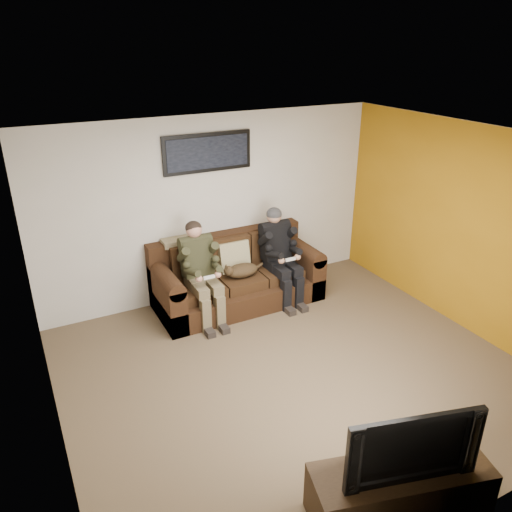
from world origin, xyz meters
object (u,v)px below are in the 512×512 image
tv_stand (399,491)px  television (407,440)px  cat (241,270)px  person_left (200,267)px  framed_poster (208,152)px  person_right (279,250)px  sofa (236,278)px

tv_stand → television: 0.53m
cat → tv_stand: (-0.35, -3.58, -0.34)m
person_left → framed_poster: bearing=55.4°
framed_poster → tv_stand: framed_poster is taller
television → person_right: bearing=90.2°
person_right → tv_stand: bearing=-104.9°
cat → tv_stand: cat is taller
framed_poster → tv_stand: (-0.15, -4.17, -1.87)m
sofa → television: (-0.35, -3.78, 0.40)m
person_left → cat: person_left is taller
sofa → person_right: size_ratio=1.75×
person_left → framed_poster: size_ratio=1.06×
person_left → cat: (0.59, -0.01, -0.18)m
person_right → cat: (-0.61, -0.01, -0.19)m
framed_poster → television: bearing=-92.1°
sofa → person_right: bearing=-18.0°
cat → framed_poster: (-0.19, 0.59, 1.53)m
cat → television: size_ratio=0.62×
person_right → cat: 0.64m
television → person_left: bearing=109.0°
person_right → television: size_ratio=1.25×
person_right → television: (-0.95, -3.59, 0.00)m
tv_stand → person_left: bearing=109.0°
framed_poster → sofa: bearing=-62.4°
cat → framed_poster: bearing=108.1°
sofa → tv_stand: (-0.35, -3.78, -0.13)m
framed_poster → tv_stand: 4.57m
cat → tv_stand: bearing=-95.5°
person_left → television: 3.60m
sofa → framed_poster: size_ratio=1.86×
cat → framed_poster: size_ratio=0.53×
sofa → television: bearing=-95.3°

